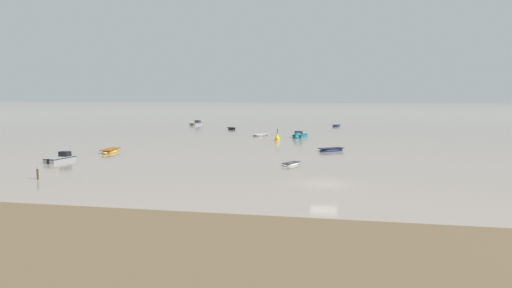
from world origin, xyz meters
TOP-DOWN VIEW (x-y plane):
  - ground_plane at (0.00, 0.00)m, footprint 800.00×800.00m
  - rowboat_moored_0 at (-4.69, 11.57)m, footprint 2.12×3.12m
  - rowboat_moored_1 at (-0.95, 26.92)m, footprint 4.05×3.67m
  - rowboat_moored_2 at (-16.19, 50.22)m, footprint 3.36×3.30m
  - rowboat_moored_3 at (-31.63, 18.63)m, footprint 2.16×4.80m
  - rowboat_moored_4 at (-2.93, 82.08)m, footprint 2.47×4.41m
  - motorboat_moored_0 at (-32.89, 9.20)m, footprint 2.18×4.80m
  - motorboat_moored_1 at (-39.54, 80.53)m, footprint 2.54×5.19m
  - rowboat_moored_5 at (-26.37, 66.46)m, footprint 3.24×4.26m
  - motorboat_moored_4 at (-8.27, 47.85)m, footprint 2.52×5.20m
  - channel_buoy at (-11.30, 41.14)m, footprint 0.90×0.90m
  - mooring_post_near at (-27.65, -3.25)m, footprint 0.22×0.22m

SIDE VIEW (x-z plane):
  - ground_plane at x=0.00m, z-range 0.00..0.00m
  - rowboat_moored_0 at x=-4.69m, z-range -0.11..0.36m
  - rowboat_moored_2 at x=-16.19m, z-range -0.13..0.43m
  - rowboat_moored_1 at x=-0.95m, z-range -0.15..0.50m
  - rowboat_moored_5 at x=-26.37m, z-range -0.15..0.50m
  - rowboat_moored_4 at x=-2.93m, z-range -0.15..0.51m
  - rowboat_moored_3 at x=-31.63m, z-range -0.17..0.57m
  - motorboat_moored_0 at x=-32.89m, z-range -0.62..1.15m
  - motorboat_moored_1 at x=-39.54m, z-range -0.66..1.23m
  - motorboat_moored_4 at x=-8.27m, z-range -0.66..1.23m
  - channel_buoy at x=-11.30m, z-range -0.69..1.61m
  - mooring_post_near at x=-27.65m, z-range -0.08..1.23m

